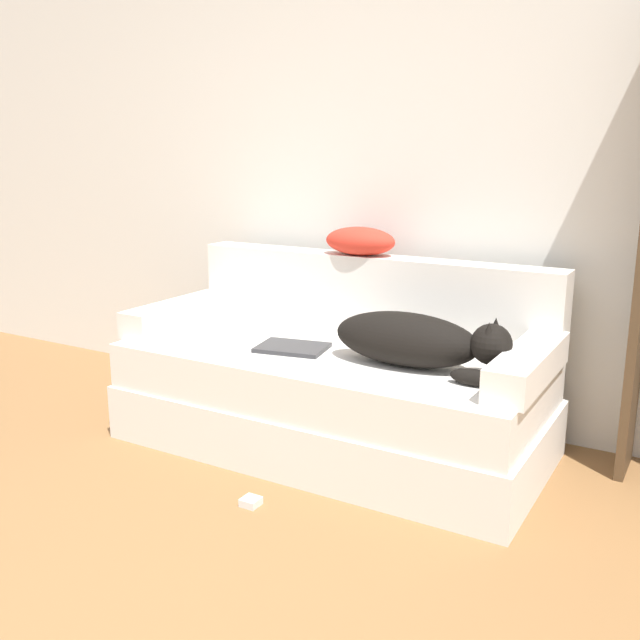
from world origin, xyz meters
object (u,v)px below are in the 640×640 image
at_px(power_adapter, 251,502).
at_px(dog, 416,340).
at_px(laptop, 292,348).
at_px(couch, 331,399).
at_px(throw_pillow, 360,241).

bearing_deg(power_adapter, dog, 55.94).
relative_size(laptop, power_adapter, 4.95).
bearing_deg(dog, power_adapter, -124.06).
xyz_separation_m(couch, throw_pillow, (-0.05, 0.35, 0.64)).
bearing_deg(dog, couch, 173.73).
distance_m(couch, laptop, 0.28).
relative_size(throw_pillow, power_adapter, 5.20).
relative_size(couch, laptop, 5.64).
distance_m(laptop, throw_pillow, 0.60).
relative_size(couch, power_adapter, 27.91).
bearing_deg(power_adapter, throw_pillow, 93.59).
distance_m(couch, power_adapter, 0.65).
height_order(couch, dog, dog).
xyz_separation_m(dog, laptop, (-0.55, -0.04, -0.10)).
bearing_deg(throw_pillow, power_adapter, -86.41).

